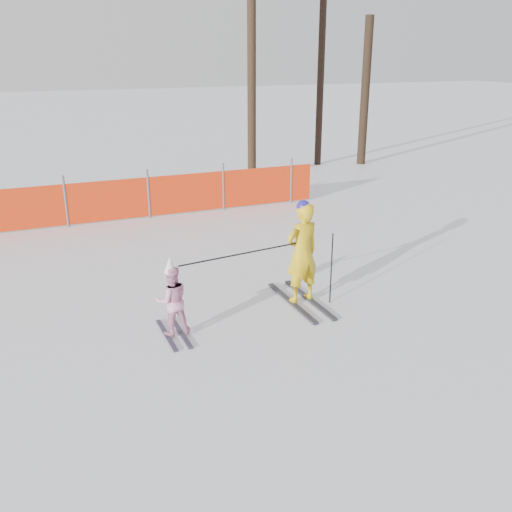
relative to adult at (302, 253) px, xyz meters
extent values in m
plane|color=white|center=(-0.88, -0.64, -0.88)|extent=(120.00, 120.00, 0.00)
cube|color=black|center=(-0.17, 0.00, -0.86)|extent=(0.09, 1.72, 0.04)
cube|color=black|center=(0.17, 0.00, -0.86)|extent=(0.09, 1.72, 0.04)
imported|color=gold|center=(0.00, 0.00, 0.00)|extent=(0.68, 0.51, 1.69)
sphere|color=#261A8F|center=(0.00, 0.00, 0.78)|extent=(0.22, 0.22, 0.22)
cube|color=black|center=(-2.40, -0.31, -0.87)|extent=(0.09, 1.06, 0.03)
cube|color=black|center=(-2.18, -0.31, -0.87)|extent=(0.09, 1.06, 0.03)
imported|color=pink|center=(-2.29, -0.31, -0.32)|extent=(0.53, 0.42, 1.06)
cone|color=silver|center=(-2.29, -0.31, 0.24)|extent=(0.19, 0.19, 0.24)
cylinder|color=black|center=(0.45, -0.20, -0.27)|extent=(0.02, 0.02, 1.23)
cylinder|color=black|center=(-1.15, -0.15, 0.19)|extent=(2.05, 0.30, 0.02)
cylinder|color=#595960|center=(-3.15, 6.13, -0.26)|extent=(0.06, 0.06, 1.25)
cylinder|color=#595960|center=(-1.15, 6.13, -0.26)|extent=(0.06, 0.06, 1.25)
cylinder|color=#595960|center=(0.85, 6.13, -0.26)|extent=(0.06, 0.06, 1.25)
cylinder|color=#595960|center=(2.85, 6.13, -0.26)|extent=(0.06, 0.06, 1.25)
cube|color=red|center=(-3.86, 6.13, -0.33)|extent=(14.58, 0.03, 1.00)
cylinder|color=#312215|center=(3.01, 9.35, 2.71)|extent=(0.27, 0.27, 7.17)
cylinder|color=black|center=(6.33, 10.90, 2.00)|extent=(0.25, 0.25, 5.77)
cylinder|color=black|center=(7.92, 10.40, 1.72)|extent=(0.31, 0.31, 5.21)
camera|label=1|loc=(-4.15, -7.82, 3.12)|focal=40.00mm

